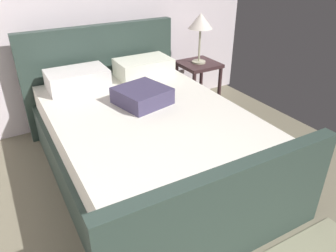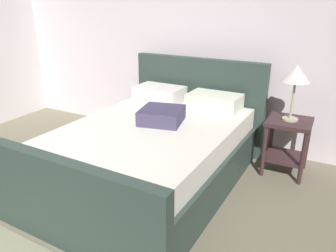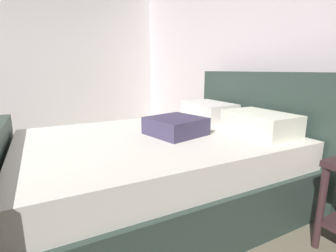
% 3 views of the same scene
% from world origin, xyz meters
% --- Properties ---
extents(bed, '(1.73, 2.35, 1.12)m').
position_xyz_m(bed, '(0.46, 1.87, 0.34)').
color(bed, '#30413A').
rests_on(bed, ground).
extents(nightstand_right, '(0.44, 0.44, 0.60)m').
position_xyz_m(nightstand_right, '(1.62, 2.69, 0.40)').
color(nightstand_right, '#3A2426').
rests_on(nightstand_right, ground).
extents(table_lamp_right, '(0.28, 0.28, 0.57)m').
position_xyz_m(table_lamp_right, '(1.62, 2.69, 1.06)').
color(table_lamp_right, '#B7B293').
rests_on(table_lamp_right, nightstand_right).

